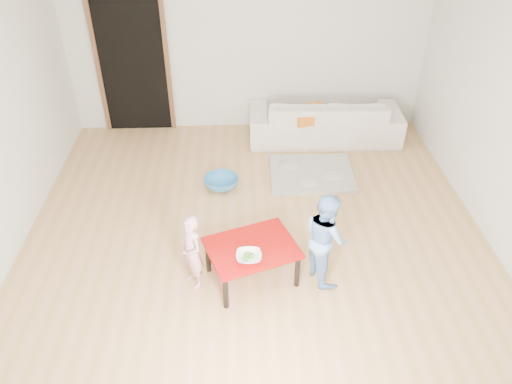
{
  "coord_description": "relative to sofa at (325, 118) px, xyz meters",
  "views": [
    {
      "loc": [
        -0.17,
        -4.28,
        3.54
      ],
      "look_at": [
        0.0,
        -0.2,
        0.65
      ],
      "focal_mm": 35.0,
      "sensor_mm": 36.0,
      "label": 1
    }
  ],
  "objects": [
    {
      "name": "blanket",
      "position": [
        -0.3,
        -0.99,
        -0.28
      ],
      "size": [
        1.07,
        0.9,
        0.05
      ],
      "primitive_type": null,
      "rotation": [
        0.0,
        0.0,
        -0.02
      ],
      "color": "#B5AEA0",
      "rests_on": "floor"
    },
    {
      "name": "basin",
      "position": [
        -1.46,
        -1.2,
        -0.24
      ],
      "size": [
        0.43,
        0.43,
        0.13
      ],
      "primitive_type": "imported",
      "color": "teal",
      "rests_on": "floor"
    },
    {
      "name": "doorway",
      "position": [
        -2.67,
        0.43,
        0.72
      ],
      "size": [
        1.02,
        0.08,
        2.11
      ],
      "primitive_type": null,
      "color": "brown",
      "rests_on": "back_wall"
    },
    {
      "name": "sofa",
      "position": [
        0.0,
        0.0,
        0.0
      ],
      "size": [
        2.15,
        0.9,
        0.62
      ],
      "primitive_type": "imported",
      "rotation": [
        0.0,
        0.0,
        3.11
      ],
      "color": "white",
      "rests_on": "floor"
    },
    {
      "name": "child_blue",
      "position": [
        -0.44,
        -2.78,
        0.17
      ],
      "size": [
        0.49,
        0.56,
        0.97
      ],
      "primitive_type": "imported",
      "rotation": [
        0.0,
        0.0,
        1.88
      ],
      "color": "#5882CC",
      "rests_on": "floor"
    },
    {
      "name": "cushion",
      "position": [
        -0.24,
        -0.19,
        0.16
      ],
      "size": [
        0.58,
        0.54,
        0.13
      ],
      "primitive_type": "cube",
      "rotation": [
        0.0,
        0.0,
        0.25
      ],
      "color": "orange",
      "rests_on": "sofa"
    },
    {
      "name": "back_wall",
      "position": [
        -1.07,
        0.45,
        0.99
      ],
      "size": [
        5.0,
        0.02,
        2.6
      ],
      "primitive_type": "cube",
      "color": "silver",
      "rests_on": "floor"
    },
    {
      "name": "floor",
      "position": [
        -1.07,
        -2.05,
        -0.31
      ],
      "size": [
        5.0,
        5.0,
        0.01
      ],
      "primitive_type": "cube",
      "color": "tan",
      "rests_on": "ground"
    },
    {
      "name": "right_wall",
      "position": [
        1.43,
        -2.05,
        0.99
      ],
      "size": [
        0.02,
        5.0,
        2.6
      ],
      "primitive_type": "cube",
      "color": "silver",
      "rests_on": "floor"
    },
    {
      "name": "child_pink",
      "position": [
        -1.7,
        -2.84,
        0.08
      ],
      "size": [
        0.32,
        0.34,
        0.79
      ],
      "primitive_type": "imported",
      "rotation": [
        0.0,
        0.0,
        -0.98
      ],
      "color": "#D56175",
      "rests_on": "floor"
    },
    {
      "name": "bowl",
      "position": [
        -1.17,
        -2.97,
        0.13
      ],
      "size": [
        0.23,
        0.23,
        0.06
      ],
      "primitive_type": "imported",
      "color": "white",
      "rests_on": "red_table"
    },
    {
      "name": "red_table",
      "position": [
        -1.14,
        -2.79,
        -0.1
      ],
      "size": [
        0.98,
        0.86,
        0.41
      ],
      "primitive_type": null,
      "rotation": [
        0.0,
        0.0,
        0.35
      ],
      "color": "#930A08",
      "rests_on": "floor"
    },
    {
      "name": "broccoli",
      "position": [
        -1.17,
        -2.97,
        0.13
      ],
      "size": [
        0.12,
        0.12,
        0.06
      ],
      "primitive_type": null,
      "color": "#2D5919",
      "rests_on": "red_table"
    }
  ]
}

